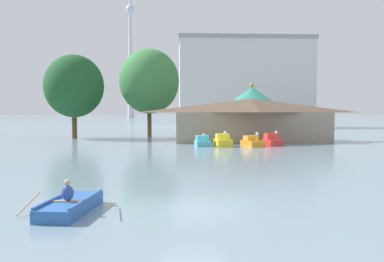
# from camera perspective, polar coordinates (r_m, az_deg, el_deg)

# --- Properties ---
(ground_plane) EXTENTS (2000.00, 2000.00, 0.00)m
(ground_plane) POSITION_cam_1_polar(r_m,az_deg,el_deg) (16.00, 0.13, -10.63)
(ground_plane) COLOR gray
(rowboat_with_rower) EXTENTS (3.35, 3.74, 1.26)m
(rowboat_with_rower) POSITION_cam_1_polar(r_m,az_deg,el_deg) (15.98, -16.40, -9.81)
(rowboat_with_rower) COLOR #2D60AD
(rowboat_with_rower) RESTS_ON ground
(pedal_boat_cyan) EXTENTS (1.76, 2.39, 1.44)m
(pedal_boat_cyan) POSITION_cam_1_polar(r_m,az_deg,el_deg) (45.66, 1.45, -1.51)
(pedal_boat_cyan) COLOR #4CB7CC
(pedal_boat_cyan) RESTS_ON ground
(pedal_boat_yellow) EXTENTS (1.90, 2.68, 1.71)m
(pedal_boat_yellow) POSITION_cam_1_polar(r_m,az_deg,el_deg) (45.45, 4.28, -1.42)
(pedal_boat_yellow) COLOR yellow
(pedal_boat_yellow) RESTS_ON ground
(pedal_boat_orange) EXTENTS (2.32, 3.07, 1.60)m
(pedal_boat_orange) POSITION_cam_1_polar(r_m,az_deg,el_deg) (45.83, 8.28, -1.52)
(pedal_boat_orange) COLOR orange
(pedal_boat_orange) RESTS_ON ground
(pedal_boat_red) EXTENTS (2.18, 2.87, 1.69)m
(pedal_boat_red) POSITION_cam_1_polar(r_m,az_deg,el_deg) (47.46, 10.90, -1.31)
(pedal_boat_red) COLOR red
(pedal_boat_red) RESTS_ON ground
(boathouse) EXTENTS (20.57, 8.88, 5.51)m
(boathouse) POSITION_cam_1_polar(r_m,az_deg,el_deg) (53.69, 8.02, 1.64)
(boathouse) COLOR gray
(boathouse) RESTS_ON ground
(green_roof_pavilion) EXTENTS (11.02, 11.02, 8.63)m
(green_roof_pavilion) POSITION_cam_1_polar(r_m,az_deg,el_deg) (69.28, 8.25, 3.08)
(green_roof_pavilion) COLOR #993328
(green_roof_pavilion) RESTS_ON ground
(shoreline_tree_tall_left) EXTENTS (8.49, 8.49, 12.02)m
(shoreline_tree_tall_left) POSITION_cam_1_polar(r_m,az_deg,el_deg) (61.97, -15.95, 5.96)
(shoreline_tree_tall_left) COLOR brown
(shoreline_tree_tall_left) RESTS_ON ground
(shoreline_tree_mid) EXTENTS (8.94, 8.94, 13.27)m
(shoreline_tree_mid) POSITION_cam_1_polar(r_m,az_deg,el_deg) (62.65, -5.91, 6.82)
(shoreline_tree_mid) COLOR brown
(shoreline_tree_mid) RESTS_ON ground
(background_building_block) EXTENTS (34.62, 13.21, 23.10)m
(background_building_block) POSITION_cam_1_polar(r_m,az_deg,el_deg) (109.63, 7.23, 6.58)
(background_building_block) COLOR silver
(background_building_block) RESTS_ON ground
(distant_broadcast_tower) EXTENTS (6.98, 6.98, 181.35)m
(distant_broadcast_tower) POSITION_cam_1_polar(r_m,az_deg,el_deg) (344.32, -8.51, 14.54)
(distant_broadcast_tower) COLOR silver
(distant_broadcast_tower) RESTS_ON ground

